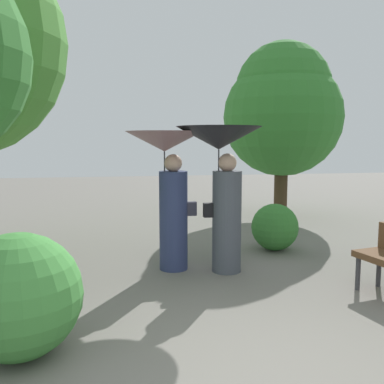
% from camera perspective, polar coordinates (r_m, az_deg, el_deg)
% --- Properties ---
extents(person_left, '(1.11, 1.11, 2.01)m').
position_cam_1_polar(person_left, '(6.08, -3.19, 2.40)').
color(person_left, navy).
rests_on(person_left, ground).
extents(person_right, '(1.20, 1.20, 2.07)m').
position_cam_1_polar(person_right, '(5.97, 4.03, 3.25)').
color(person_right, '#474C56').
rests_on(person_right, ground).
extents(tree_near_right, '(2.88, 2.88, 4.26)m').
position_cam_1_polar(tree_near_right, '(10.73, 12.10, 10.95)').
color(tree_near_right, '#42301E').
rests_on(tree_near_right, ground).
extents(bush_path_left, '(0.81, 0.81, 0.81)m').
position_cam_1_polar(bush_path_left, '(7.43, 11.08, -4.65)').
color(bush_path_left, '#387F33').
rests_on(bush_path_left, ground).
extents(bush_path_right, '(1.09, 1.09, 1.09)m').
position_cam_1_polar(bush_path_right, '(4.03, -22.29, -12.79)').
color(bush_path_right, '#428C3D').
rests_on(bush_path_right, ground).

